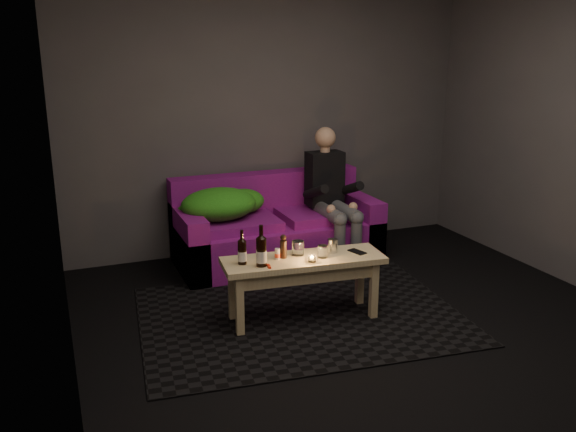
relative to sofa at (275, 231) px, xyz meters
name	(u,v)px	position (x,y,z in m)	size (l,w,h in m)	color
floor	(386,341)	(0.12, -1.81, -0.29)	(4.50, 4.50, 0.00)	black
room	(361,93)	(0.12, -1.35, 1.36)	(4.50, 4.50, 4.50)	silver
rug	(300,315)	(-0.26, -1.22, -0.28)	(2.35, 1.71, 0.01)	black
sofa	(275,231)	(0.00, 0.00, 0.00)	(1.84, 0.83, 0.79)	#79107D
green_blanket	(222,204)	(-0.51, -0.01, 0.31)	(0.81, 0.55, 0.28)	#237916
person	(331,193)	(0.50, -0.15, 0.35)	(0.33, 0.77, 1.23)	black
coffee_table	(303,269)	(-0.26, -1.27, 0.11)	(1.21, 0.49, 0.48)	tan
beer_bottle_a	(242,252)	(-0.71, -1.23, 0.29)	(0.06, 0.06, 0.25)	black
beer_bottle_b	(261,251)	(-0.60, -1.32, 0.30)	(0.07, 0.07, 0.30)	black
salt_shaker	(277,254)	(-0.45, -1.23, 0.23)	(0.04, 0.04, 0.08)	silver
pepper_mill	(283,249)	(-0.40, -1.22, 0.26)	(0.05, 0.05, 0.13)	black
tumbler_back	(298,248)	(-0.28, -1.20, 0.25)	(0.09, 0.09, 0.11)	white
tealight	(312,259)	(-0.24, -1.37, 0.22)	(0.06, 0.06, 0.04)	white
tumbler_front	(323,252)	(-0.13, -1.32, 0.24)	(0.07, 0.07, 0.09)	white
steel_cup	(333,246)	(-0.02, -1.24, 0.24)	(0.07, 0.07, 0.10)	#B3B7BB
smartphone	(357,252)	(0.15, -1.31, 0.20)	(0.07, 0.14, 0.01)	black
red_lighter	(269,266)	(-0.56, -1.36, 0.20)	(0.02, 0.07, 0.01)	red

